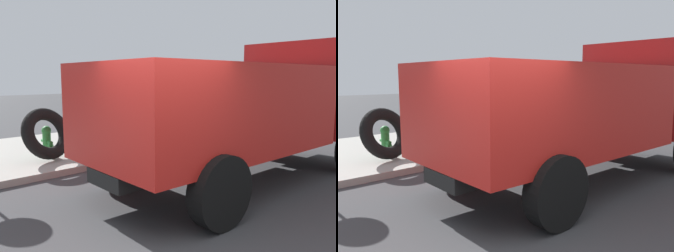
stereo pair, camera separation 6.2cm
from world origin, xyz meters
TOP-DOWN VIEW (x-y plane):
  - ground_plane at (0.00, 0.00)m, footprint 80.00×80.00m
  - fire_hydrant at (0.93, 5.52)m, footprint 0.24×0.54m
  - loose_tire at (0.75, 5.09)m, footprint 1.44×1.04m
  - dump_truck_red at (3.58, 1.13)m, footprint 7.08×2.98m

SIDE VIEW (x-z plane):
  - ground_plane at x=0.00m, z-range 0.00..0.00m
  - fire_hydrant at x=0.93m, z-range 0.18..0.96m
  - loose_tire at x=0.75m, z-range 0.15..1.47m
  - dump_truck_red at x=3.58m, z-range 0.11..3.11m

